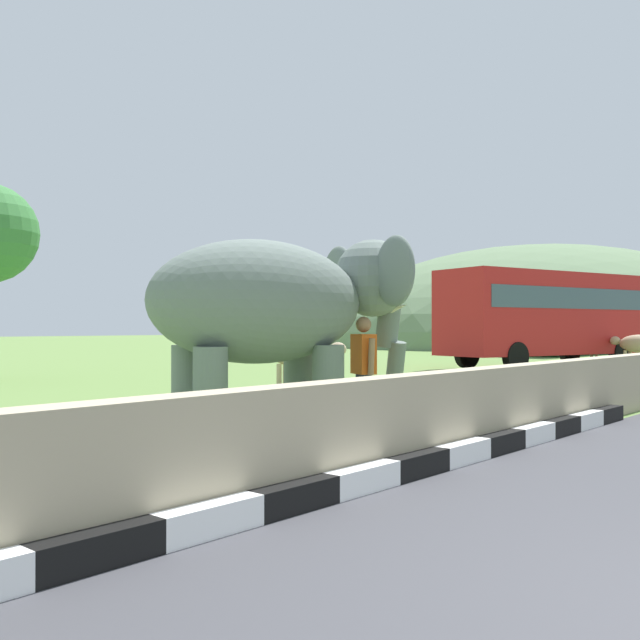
{
  "coord_description": "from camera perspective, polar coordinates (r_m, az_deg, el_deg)",
  "views": [
    {
      "loc": [
        -4.13,
        0.0,
        1.5
      ],
      "look_at": [
        3.27,
        6.43,
        1.6
      ],
      "focal_mm": 40.06,
      "sensor_mm": 36.0,
      "label": 1
    }
  ],
  "objects": [
    {
      "name": "striped_curb",
      "position": [
        5.64,
        -5.21,
        -14.77
      ],
      "size": [
        16.2,
        0.2,
        0.24
      ],
      "color": "white",
      "rests_on": "ground_plane"
    },
    {
      "name": "barrier_parapet",
      "position": [
        7.53,
        6.32,
        -8.22
      ],
      "size": [
        28.0,
        0.36,
        1.0
      ],
      "primitive_type": "cube",
      "color": "tan",
      "rests_on": "ground_plane"
    },
    {
      "name": "elephant",
      "position": [
        9.94,
        -3.03,
        1.23
      ],
      "size": [
        4.06,
        3.08,
        2.81
      ],
      "color": "slate",
      "rests_on": "ground_plane"
    },
    {
      "name": "person_handler",
      "position": [
        10.43,
        3.5,
        -3.74
      ],
      "size": [
        0.4,
        0.62,
        1.66
      ],
      "color": "navy",
      "rests_on": "ground_plane"
    },
    {
      "name": "bus_red",
      "position": [
        27.91,
        17.55,
        0.65
      ],
      "size": [
        9.34,
        4.92,
        3.5
      ],
      "color": "#B21E1E",
      "rests_on": "ground_plane"
    },
    {
      "name": "bus_teal",
      "position": [
        40.48,
        19.17,
        0.28
      ],
      "size": [
        8.37,
        2.98,
        3.5
      ],
      "color": "teal",
      "rests_on": "ground_plane"
    },
    {
      "name": "cow_near",
      "position": [
        16.52,
        -1.45,
        -2.76
      ],
      "size": [
        1.08,
        1.91,
        1.23
      ],
      "color": "tan",
      "rests_on": "ground_plane"
    },
    {
      "name": "cow_mid",
      "position": [
        28.34,
        24.09,
        -1.8
      ],
      "size": [
        0.84,
        1.93,
        1.23
      ],
      "color": "tan",
      "rests_on": "ground_plane"
    },
    {
      "name": "cow_far",
      "position": [
        34.04,
        21.74,
        -1.59
      ],
      "size": [
        1.75,
        1.49,
        1.23
      ],
      "color": "#473323",
      "rests_on": "ground_plane"
    },
    {
      "name": "hill_east",
      "position": [
        64.39,
        17.71,
        -1.87
      ],
      "size": [
        43.41,
        34.73,
        16.77
      ],
      "color": "#607A56",
      "rests_on": "ground_plane"
    }
  ]
}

